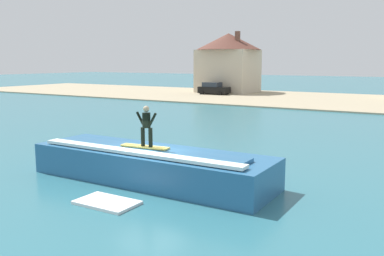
# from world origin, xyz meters

# --- Properties ---
(ground_plane) EXTENTS (260.00, 260.00, 0.00)m
(ground_plane) POSITION_xyz_m (0.00, 0.00, 0.00)
(ground_plane) COLOR #2E6A77
(wave_crest) EXTENTS (10.18, 3.01, 1.41)m
(wave_crest) POSITION_xyz_m (-0.23, 0.29, 0.66)
(wave_crest) COLOR #29618F
(wave_crest) RESTS_ON ground_plane
(surfboard) EXTENTS (2.07, 0.62, 0.06)m
(surfboard) POSITION_xyz_m (-0.30, 0.05, 1.44)
(surfboard) COLOR #EAD159
(surfboard) RESTS_ON wave_crest
(surfer) EXTENTS (0.98, 0.32, 1.61)m
(surfer) POSITION_xyz_m (-0.15, -0.02, 2.36)
(surfer) COLOR black
(surfer) RESTS_ON surfboard
(shoreline_bank) EXTENTS (120.00, 22.93, 0.15)m
(shoreline_bank) POSITION_xyz_m (0.00, 39.54, 0.07)
(shoreline_bank) COLOR tan
(shoreline_bank) RESTS_ON ground_plane
(car_near_shore) EXTENTS (4.31, 2.30, 1.86)m
(car_near_shore) POSITION_xyz_m (-18.32, 39.72, 0.95)
(car_near_shore) COLOR black
(car_near_shore) RESTS_ON ground_plane
(house_with_chimney) EXTENTS (9.87, 9.87, 9.13)m
(house_with_chimney) POSITION_xyz_m (-18.70, 45.10, 5.00)
(house_with_chimney) COLOR beige
(house_with_chimney) RESTS_ON ground_plane
(whitewater_patch) EXTENTS (2.10, 1.28, 0.10)m
(whitewater_patch) POSITION_xyz_m (0.19, -2.74, 0.05)
(whitewater_patch) COLOR white
(whitewater_patch) RESTS_ON ground_plane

